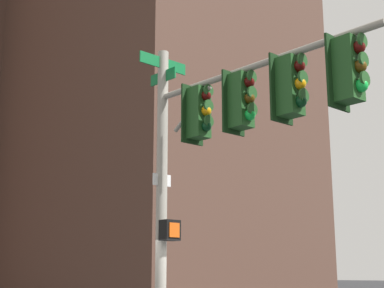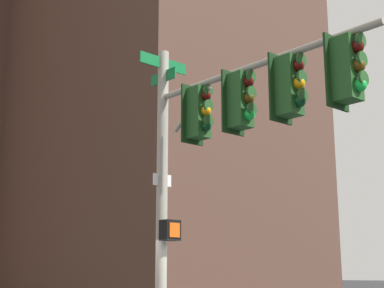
{
  "view_description": "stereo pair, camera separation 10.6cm",
  "coord_description": "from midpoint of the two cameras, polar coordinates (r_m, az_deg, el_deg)",
  "views": [
    {
      "loc": [
        9.58,
        6.68,
        1.93
      ],
      "look_at": [
        0.57,
        0.95,
        4.29
      ],
      "focal_mm": 53.27,
      "sensor_mm": 36.0,
      "label": 1
    },
    {
      "loc": [
        9.53,
        6.77,
        1.93
      ],
      "look_at": [
        0.57,
        0.95,
        4.29
      ],
      "focal_mm": 53.27,
      "sensor_mm": 36.0,
      "label": 2
    }
  ],
  "objects": [
    {
      "name": "signal_pole_assembly",
      "position": [
        10.32,
        3.18,
        1.32
      ],
      "size": [
        1.95,
        5.26,
        6.44
      ],
      "rotation": [
        0.0,
        0.0,
        1.31
      ],
      "color": "#9E998C",
      "rests_on": "ground_plane"
    }
  ]
}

